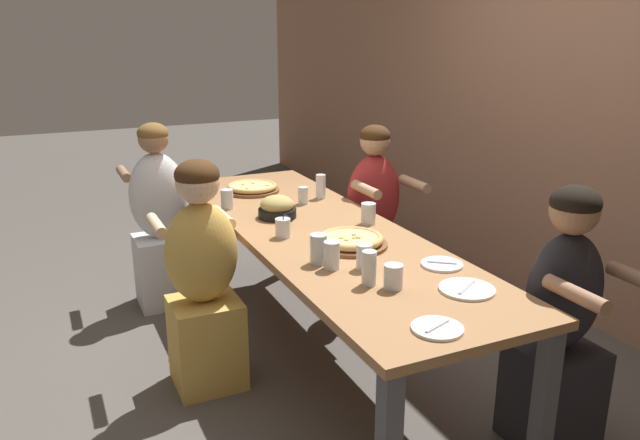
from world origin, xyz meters
TOP-DOWN VIEW (x-y plane):
  - ground_plane at (0.00, 0.00)m, footprint 18.00×18.00m
  - restaurant_back_panel at (0.00, 1.74)m, footprint 10.00×0.06m
  - dining_table at (0.00, 0.00)m, footprint 2.71×0.81m
  - pizza_board_main at (0.30, 0.02)m, footprint 0.35×0.35m
  - pizza_board_second at (-0.88, -0.07)m, footprint 0.35×0.35m
  - skillet_bowl at (-0.29, -0.13)m, footprint 0.31×0.21m
  - empty_plate_a at (0.97, 0.20)m, footprint 0.23×0.23m
  - empty_plate_b at (0.70, 0.27)m, footprint 0.19×0.19m
  - empty_plate_c at (1.20, -0.11)m, footprint 0.18×0.18m
  - cocktail_glass_blue at (0.04, -0.22)m, footprint 0.08×0.08m
  - drinking_glass_a at (0.02, 0.28)m, footprint 0.08×0.08m
  - drinking_glass_b at (0.83, -0.06)m, footprint 0.08×0.08m
  - drinking_glass_c at (0.53, -0.19)m, footprint 0.07×0.07m
  - drinking_glass_d at (0.44, -0.21)m, footprint 0.08×0.08m
  - drinking_glass_e at (0.75, -0.13)m, footprint 0.06×0.06m
  - drinking_glass_f at (-0.48, 0.11)m, footprint 0.06×0.06m
  - drinking_glass_g at (-0.58, -0.33)m, footprint 0.07×0.07m
  - drinking_glass_h at (0.59, -0.06)m, footprint 0.07×0.07m
  - drinking_glass_i at (-0.56, 0.26)m, footprint 0.06×0.06m
  - diner_far_midleft at (-0.53, 0.63)m, footprint 0.51×0.40m
  - diner_near_left at (-1.13, -0.63)m, footprint 0.51×0.40m
  - diner_far_right at (1.08, 0.63)m, footprint 0.51×0.40m
  - diner_near_center at (-0.03, -0.63)m, footprint 0.51×0.40m

SIDE VIEW (x-z plane):
  - ground_plane at x=0.00m, z-range 0.00..0.00m
  - diner_far_right at x=1.08m, z-range -0.05..1.14m
  - diner_far_midleft at x=-0.53m, z-range -0.05..1.15m
  - diner_near_left at x=-1.13m, z-range -0.05..1.16m
  - diner_near_center at x=-0.03m, z-range -0.04..1.15m
  - dining_table at x=0.00m, z-range 0.31..1.08m
  - empty_plate_a at x=0.97m, z-range 0.77..0.78m
  - empty_plate_b at x=0.70m, z-range 0.77..0.78m
  - empty_plate_c at x=1.20m, z-range 0.77..0.78m
  - pizza_board_second at x=-0.88m, z-range 0.77..0.82m
  - pizza_board_main at x=0.30m, z-range 0.77..0.83m
  - cocktail_glass_blue at x=0.04m, z-range 0.75..0.87m
  - drinking_glass_f at x=-0.48m, z-range 0.76..0.86m
  - drinking_glass_h at x=0.59m, z-range 0.76..0.87m
  - drinking_glass_a at x=0.02m, z-range 0.76..0.87m
  - drinking_glass_g at x=-0.58m, z-range 0.76..0.88m
  - drinking_glass_b at x=0.83m, z-range 0.77..0.87m
  - skillet_bowl at x=-0.29m, z-range 0.76..0.89m
  - drinking_glass_d at x=0.44m, z-range 0.76..0.89m
  - drinking_glass_c at x=0.53m, z-range 0.77..0.89m
  - drinking_glass_e at x=0.75m, z-range 0.76..0.90m
  - drinking_glass_i at x=-0.56m, z-range 0.76..0.91m
  - restaurant_back_panel at x=0.00m, z-range 0.00..3.20m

